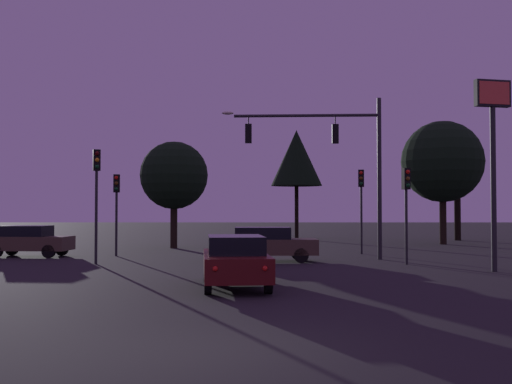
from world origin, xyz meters
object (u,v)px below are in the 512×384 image
(store_sign_illuminated, at_px, (491,131))
(traffic_light_far_side, at_px, (405,196))
(tree_right_cluster, at_px, (441,162))
(car_crossing_right, at_px, (27,240))
(tree_left_far, at_px, (455,164))
(traffic_light_corner_left, at_px, (115,198))
(traffic_signal_mast_arm, at_px, (333,150))
(car_crossing_left, at_px, (264,243))
(traffic_light_median, at_px, (95,183))
(tree_center_horizon, at_px, (172,176))
(traffic_light_corner_right, at_px, (360,194))
(car_nearside_lane, at_px, (234,260))
(tree_behind_sign, at_px, (295,158))

(store_sign_illuminated, bearing_deg, traffic_light_far_side, 129.08)
(traffic_light_far_side, distance_m, tree_right_cluster, 16.81)
(traffic_light_far_side, relative_size, store_sign_illuminated, 0.57)
(car_crossing_right, distance_m, tree_left_far, 31.62)
(traffic_light_corner_left, distance_m, store_sign_illuminated, 17.75)
(traffic_signal_mast_arm, height_order, car_crossing_left, traffic_signal_mast_arm)
(traffic_light_median, height_order, tree_center_horizon, tree_center_horizon)
(traffic_signal_mast_arm, relative_size, traffic_light_corner_right, 1.71)
(traffic_light_corner_left, relative_size, traffic_light_median, 0.84)
(traffic_light_corner_right, bearing_deg, traffic_light_corner_left, -173.16)
(traffic_signal_mast_arm, relative_size, car_nearside_lane, 1.57)
(tree_left_far, bearing_deg, traffic_light_corner_left, -144.15)
(traffic_light_median, relative_size, car_nearside_lane, 1.01)
(traffic_light_corner_right, bearing_deg, car_nearside_lane, -113.78)
(store_sign_illuminated, distance_m, tree_center_horizon, 19.84)
(traffic_signal_mast_arm, relative_size, tree_behind_sign, 0.86)
(traffic_light_corner_left, xyz_separation_m, traffic_light_median, (0.19, -4.56, 0.52))
(car_crossing_right, bearing_deg, tree_center_horizon, 47.86)
(tree_center_horizon, bearing_deg, traffic_light_median, -99.31)
(traffic_light_corner_right, xyz_separation_m, car_crossing_right, (-16.65, -1.88, -2.32))
(store_sign_illuminated, relative_size, tree_right_cluster, 0.86)
(car_crossing_right, bearing_deg, traffic_light_median, -43.62)
(car_nearside_lane, relative_size, tree_right_cluster, 0.58)
(tree_behind_sign, bearing_deg, car_nearside_lane, -97.14)
(car_crossing_left, distance_m, store_sign_illuminated, 10.54)
(car_nearside_lane, bearing_deg, traffic_signal_mast_arm, 67.68)
(traffic_light_median, distance_m, tree_right_cluster, 24.68)
(traffic_light_corner_right, height_order, tree_behind_sign, tree_behind_sign)
(store_sign_illuminated, bearing_deg, tree_behind_sign, 102.00)
(store_sign_illuminated, bearing_deg, traffic_signal_mast_arm, 131.72)
(traffic_light_corner_right, distance_m, tree_behind_sign, 17.39)
(traffic_light_median, bearing_deg, tree_behind_sign, 66.46)
(traffic_light_median, bearing_deg, car_crossing_right, 136.38)
(traffic_light_corner_right, relative_size, car_nearside_lane, 0.92)
(traffic_light_median, distance_m, car_crossing_right, 6.59)
(tree_left_far, bearing_deg, car_nearside_lane, -119.24)
(car_crossing_right, relative_size, tree_center_horizon, 0.64)
(traffic_light_corner_right, xyz_separation_m, traffic_light_median, (-12.27, -6.06, 0.29))
(traffic_light_corner_left, distance_m, tree_left_far, 27.67)
(traffic_light_median, bearing_deg, traffic_signal_mast_arm, 13.77)
(traffic_light_median, xyz_separation_m, car_crossing_right, (-4.38, 4.18, -2.62))
(traffic_light_corner_left, bearing_deg, tree_center_horizon, 72.79)
(traffic_light_corner_left, height_order, car_nearside_lane, traffic_light_corner_left)
(traffic_light_corner_right, xyz_separation_m, tree_behind_sign, (-2.26, 16.91, 3.35))
(traffic_light_corner_right, distance_m, tree_right_cluster, 11.80)
(tree_center_horizon, bearing_deg, store_sign_illuminated, -45.99)
(tree_behind_sign, bearing_deg, car_crossing_right, -127.44)
(car_crossing_left, height_order, tree_behind_sign, tree_behind_sign)
(tree_left_far, distance_m, tree_right_cluster, 6.16)
(traffic_signal_mast_arm, height_order, car_crossing_right, traffic_signal_mast_arm)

